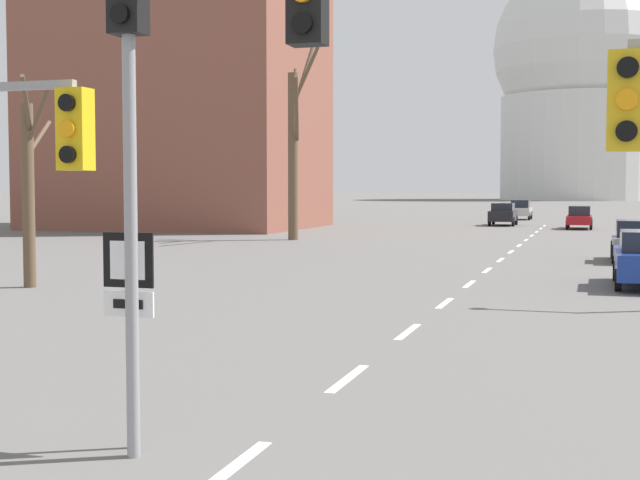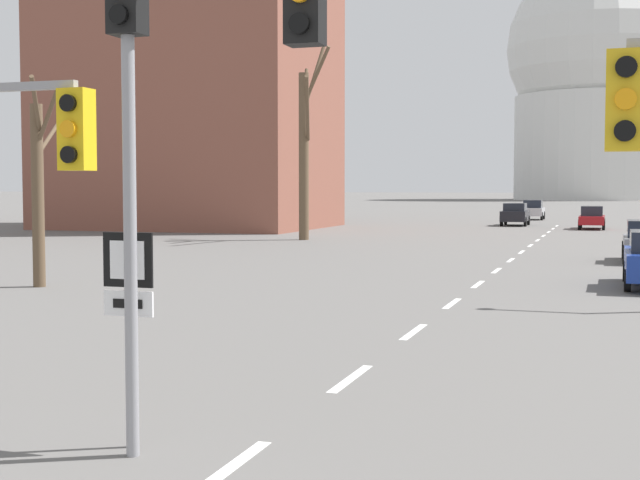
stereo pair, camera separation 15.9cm
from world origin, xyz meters
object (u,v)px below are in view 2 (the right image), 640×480
(sedan_near_right, at_px, (515,214))
(sedan_far_right, at_px, (592,217))
(traffic_signal_near_left, at_px, (7,155))
(route_sign_post, at_px, (129,299))
(sedan_mid_centre, at_px, (533,210))
(traffic_signal_centre_tall, at_px, (185,58))

(sedan_near_right, xyz_separation_m, sedan_far_right, (5.45, -3.80, -0.05))
(traffic_signal_near_left, xyz_separation_m, sedan_far_right, (5.83, 53.45, -2.47))
(route_sign_post, xyz_separation_m, sedan_far_right, (3.85, 54.00, -0.87))
(sedan_mid_centre, bearing_deg, sedan_far_right, -72.09)
(route_sign_post, distance_m, sedan_near_right, 57.83)
(sedan_near_right, bearing_deg, sedan_mid_centre, 88.65)
(sedan_mid_centre, relative_size, sedan_far_right, 0.84)
(sedan_near_right, distance_m, sedan_far_right, 6.64)
(traffic_signal_centre_tall, relative_size, sedan_near_right, 1.28)
(sedan_near_right, relative_size, sedan_mid_centre, 1.13)
(sedan_near_right, bearing_deg, traffic_signal_centre_tall, -87.59)
(traffic_signal_centre_tall, bearing_deg, traffic_signal_near_left, 163.69)
(traffic_signal_centre_tall, distance_m, sedan_far_right, 54.46)
(traffic_signal_near_left, xyz_separation_m, route_sign_post, (1.98, -0.56, -1.61))
(traffic_signal_centre_tall, bearing_deg, route_sign_post, 162.28)
(traffic_signal_near_left, bearing_deg, sedan_mid_centre, 89.45)
(route_sign_post, relative_size, sedan_near_right, 0.56)
(sedan_mid_centre, bearing_deg, route_sign_post, -88.92)
(sedan_mid_centre, distance_m, sedan_far_right, 16.79)
(route_sign_post, height_order, sedan_near_right, route_sign_post)
(sedan_near_right, height_order, sedan_mid_centre, sedan_mid_centre)
(sedan_mid_centre, bearing_deg, sedan_near_right, -91.35)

